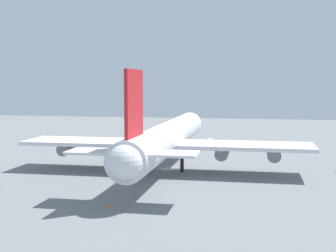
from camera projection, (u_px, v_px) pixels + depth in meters
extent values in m
plane|color=slate|center=(168.00, 169.00, 93.66)|extent=(268.32, 268.32, 0.00)
cylinder|color=silver|center=(168.00, 137.00, 93.06)|extent=(61.50, 6.10, 6.10)
sphere|color=silver|center=(190.00, 124.00, 123.12)|extent=(5.98, 5.98, 5.98)
sphere|color=silver|center=(125.00, 163.00, 63.00)|extent=(5.19, 5.19, 5.19)
cube|color=red|center=(134.00, 103.00, 67.07)|extent=(8.61, 0.50, 9.77)
cube|color=silver|center=(166.00, 154.00, 65.60)|extent=(5.53, 9.16, 0.36)
cube|color=silver|center=(100.00, 152.00, 67.45)|extent=(5.53, 9.16, 0.36)
cube|color=silver|center=(243.00, 146.00, 87.32)|extent=(10.45, 26.24, 0.70)
cube|color=silver|center=(92.00, 142.00, 92.97)|extent=(10.45, 26.24, 0.70)
cylinder|color=gray|center=(222.00, 153.00, 89.19)|extent=(4.88, 2.56, 2.56)
cylinder|color=gray|center=(274.00, 154.00, 87.35)|extent=(4.88, 2.56, 2.56)
cylinder|color=gray|center=(112.00, 150.00, 93.35)|extent=(4.88, 2.56, 2.56)
cylinder|color=gray|center=(67.00, 148.00, 95.19)|extent=(4.88, 2.56, 2.56)
cylinder|color=black|center=(183.00, 147.00, 112.74)|extent=(0.70, 0.70, 3.33)
cylinder|color=black|center=(182.00, 164.00, 89.86)|extent=(0.70, 0.70, 3.33)
cylinder|color=black|center=(148.00, 162.00, 91.13)|extent=(0.70, 0.70, 3.33)
cube|color=white|center=(128.00, 143.00, 122.02)|extent=(2.49, 2.69, 1.85)
cube|color=white|center=(133.00, 144.00, 123.72)|extent=(3.42, 3.20, 1.27)
cylinder|color=black|center=(125.00, 146.00, 122.84)|extent=(0.95, 0.69, 0.93)
cylinder|color=black|center=(131.00, 147.00, 121.36)|extent=(0.95, 0.69, 0.93)
cylinder|color=black|center=(132.00, 145.00, 124.93)|extent=(0.95, 0.69, 0.93)
cylinder|color=black|center=(138.00, 146.00, 123.45)|extent=(0.95, 0.69, 0.93)
cube|color=silver|center=(210.00, 142.00, 125.89)|extent=(2.59, 2.56, 1.68)
cube|color=#4C8C4C|center=(203.00, 144.00, 124.60)|extent=(3.92, 3.98, 0.91)
cylinder|color=black|center=(212.00, 145.00, 124.90)|extent=(0.82, 0.85, 0.90)
cylinder|color=black|center=(207.00, 144.00, 126.84)|extent=(0.82, 0.85, 0.90)
cylinder|color=black|center=(203.00, 146.00, 123.26)|extent=(0.82, 0.85, 0.90)
cylinder|color=black|center=(198.00, 145.00, 125.20)|extent=(0.82, 0.85, 0.90)
cone|color=orange|center=(201.00, 147.00, 122.57)|extent=(0.59, 0.59, 0.85)
cone|color=orange|center=(109.00, 205.00, 64.60)|extent=(0.46, 0.46, 0.65)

